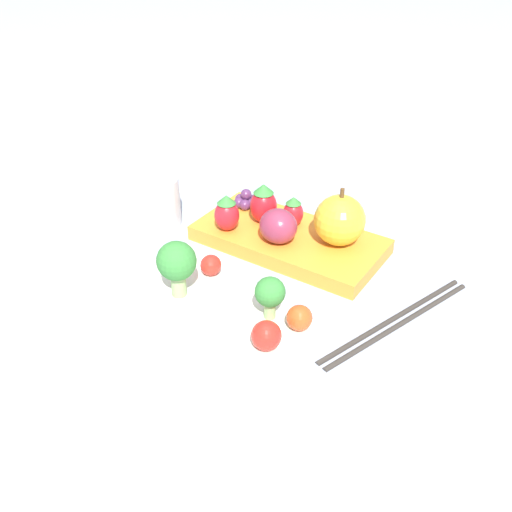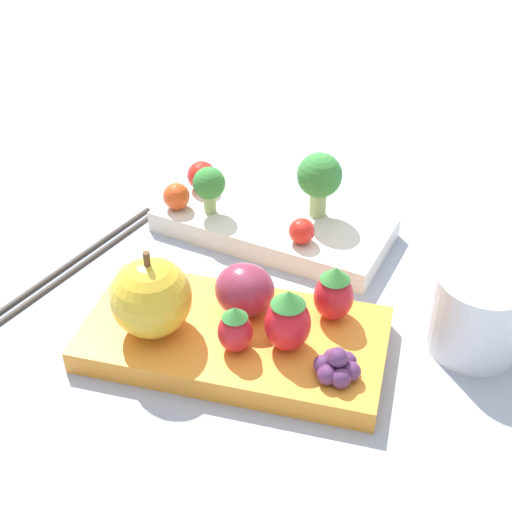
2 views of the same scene
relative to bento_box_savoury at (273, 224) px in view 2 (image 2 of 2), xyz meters
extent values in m
plane|color=#939EB2|center=(0.01, -0.07, -0.01)|extent=(4.00, 4.00, 0.00)
cube|color=silver|center=(0.00, 0.00, 0.00)|extent=(0.22, 0.12, 0.02)
cube|color=orange|center=(0.02, -0.16, 0.00)|extent=(0.23, 0.13, 0.02)
cylinder|color=#93B770|center=(-0.06, -0.01, 0.02)|extent=(0.01, 0.01, 0.02)
sphere|color=#388438|center=(-0.06, -0.01, 0.04)|extent=(0.03, 0.03, 0.03)
cylinder|color=#93B770|center=(0.04, 0.01, 0.02)|extent=(0.02, 0.02, 0.02)
sphere|color=#388438|center=(0.04, 0.01, 0.05)|extent=(0.04, 0.04, 0.04)
sphere|color=#DB4C1E|center=(-0.09, -0.02, 0.02)|extent=(0.02, 0.02, 0.02)
sphere|color=red|center=(0.04, -0.03, 0.02)|extent=(0.02, 0.02, 0.02)
sphere|color=red|center=(-0.08, 0.02, 0.02)|extent=(0.03, 0.03, 0.03)
sphere|color=gold|center=(-0.04, -0.17, 0.04)|extent=(0.06, 0.06, 0.06)
cylinder|color=brown|center=(-0.04, -0.17, 0.07)|extent=(0.00, 0.00, 0.01)
ellipsoid|color=red|center=(0.03, -0.17, 0.02)|extent=(0.03, 0.03, 0.03)
cone|color=#388438|center=(0.03, -0.17, 0.04)|extent=(0.02, 0.02, 0.01)
ellipsoid|color=red|center=(0.09, -0.12, 0.03)|extent=(0.03, 0.03, 0.04)
cone|color=#388438|center=(0.09, -0.12, 0.05)|extent=(0.02, 0.02, 0.01)
ellipsoid|color=red|center=(0.06, -0.16, 0.03)|extent=(0.03, 0.03, 0.04)
cone|color=#388438|center=(0.06, -0.16, 0.05)|extent=(0.02, 0.02, 0.01)
ellipsoid|color=#892D47|center=(0.02, -0.13, 0.03)|extent=(0.05, 0.04, 0.04)
sphere|color=#562D5B|center=(0.11, -0.18, 0.02)|extent=(0.01, 0.01, 0.01)
sphere|color=#562D5B|center=(0.11, -0.17, 0.02)|extent=(0.01, 0.01, 0.01)
sphere|color=#562D5B|center=(0.10, -0.17, 0.02)|extent=(0.01, 0.01, 0.01)
sphere|color=#562D5B|center=(0.09, -0.18, 0.02)|extent=(0.01, 0.01, 0.01)
sphere|color=#562D5B|center=(0.10, -0.18, 0.02)|extent=(0.01, 0.01, 0.01)
sphere|color=#562D5B|center=(0.11, -0.18, 0.02)|extent=(0.01, 0.01, 0.01)
sphere|color=#562D5B|center=(0.10, -0.18, 0.03)|extent=(0.01, 0.01, 0.01)
cylinder|color=silver|center=(0.19, -0.09, 0.02)|extent=(0.07, 0.07, 0.06)
cylinder|color=#332D28|center=(-0.14, -0.11, -0.01)|extent=(0.06, 0.21, 0.01)
cylinder|color=#332D28|center=(-0.15, -0.10, -0.01)|extent=(0.06, 0.21, 0.01)
camera|label=1|loc=(-0.31, 0.33, 0.37)|focal=40.00mm
camera|label=2|loc=(0.17, -0.52, 0.37)|focal=50.00mm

